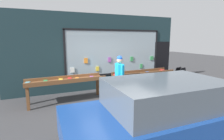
% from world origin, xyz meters
% --- Properties ---
extents(ground_plane, '(40.00, 40.00, 0.00)m').
position_xyz_m(ground_plane, '(0.00, 0.00, 0.00)').
color(ground_plane, '#38383A').
extents(shopfront_facade, '(7.76, 0.29, 3.31)m').
position_xyz_m(shopfront_facade, '(0.09, 2.39, 1.64)').
color(shopfront_facade, '#192D33').
rests_on(shopfront_facade, ground_plane).
extents(display_table_left, '(2.77, 0.83, 0.90)m').
position_xyz_m(display_table_left, '(-1.60, 1.19, 0.73)').
color(display_table_left, brown).
rests_on(display_table_left, ground_plane).
extents(display_table_right, '(2.77, 0.77, 0.91)m').
position_xyz_m(display_table_right, '(1.60, 1.19, 0.73)').
color(display_table_right, brown).
rests_on(display_table_right, ground_plane).
extents(person_browsing, '(0.28, 0.65, 1.65)m').
position_xyz_m(person_browsing, '(0.22, 0.65, 0.96)').
color(person_browsing, '#2D334C').
rests_on(person_browsing, ground_plane).
extents(small_dog, '(0.32, 0.52, 0.37)m').
position_xyz_m(small_dog, '(-0.26, 0.45, 0.25)').
color(small_dog, black).
rests_on(small_dog, ground_plane).
extents(sandwich_board_sign, '(0.63, 0.73, 0.88)m').
position_xyz_m(sandwich_board_sign, '(3.80, 1.34, 0.45)').
color(sandwich_board_sign, black).
rests_on(sandwich_board_sign, ground_plane).
extents(parked_car, '(4.23, 2.01, 1.41)m').
position_xyz_m(parked_car, '(-0.10, -2.25, 0.74)').
color(parked_car, navy).
rests_on(parked_car, ground_plane).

